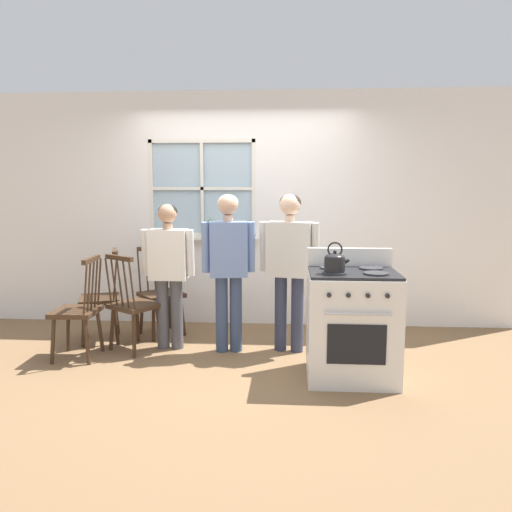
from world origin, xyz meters
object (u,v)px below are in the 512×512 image
Objects in this scene: chair_near_stove at (78,312)px; stove at (352,324)px; person_adult_right at (289,257)px; person_elderly_left at (169,264)px; chair_center_cluster at (161,294)px; potted_plant at (209,231)px; chair_by_window at (133,306)px; person_teen_center at (228,258)px; kettle at (335,262)px; chair_near_wall at (102,299)px.

stove is at bearing 81.23° from chair_near_stove.
person_elderly_left is at bearing -168.04° from person_adult_right.
potted_plant is at bearing 3.69° from chair_center_cluster.
chair_by_window is 0.56m from chair_center_cluster.
person_teen_center is at bearing -4.90° from person_elderly_left.
chair_by_window and chair_near_stove have the same top height.
chair_by_window is 0.67× the size of person_elderly_left.
person_elderly_left is 1.76m from kettle.
chair_near_wall is at bearing 160.66° from person_teen_center.
person_elderly_left is 0.94× the size of person_teen_center.
person_teen_center is at bearing 100.17° from chair_near_stove.
person_elderly_left is 1.20m from person_adult_right.
person_elderly_left is at bearing 166.08° from person_teen_center.
person_teen_center reaches higher than person_elderly_left.
person_teen_center is 1.43× the size of stove.
chair_center_cluster is 2.24m from stove.
chair_center_cluster is 0.67× the size of person_elderly_left.
chair_near_stove is 3.94× the size of kettle.
potted_plant is at bearing -88.14° from chair_by_window.
person_teen_center reaches higher than potted_plant.
chair_by_window is 0.55m from person_elderly_left.
chair_near_stove is 0.67× the size of person_elderly_left.
chair_center_cluster is 1.08m from person_teen_center.
potted_plant reaches higher than chair_near_wall.
potted_plant is (-1.47, 1.56, 0.64)m from stove.
person_elderly_left reaches higher than chair_near_wall.
person_elderly_left is (0.35, 0.09, 0.42)m from chair_by_window.
chair_by_window is at bearing 37.66° from chair_near_wall.
chair_near_stove is 1.76m from potted_plant.
person_teen_center reaches higher than chair_center_cluster.
kettle is at bearing 77.61° from chair_near_stove.
chair_by_window is 0.90× the size of stove.
chair_center_cluster is 0.93m from potted_plant.
chair_near_stove is at bearing -130.47° from potted_plant.
chair_near_wall is 0.54m from chair_near_stove.
person_adult_right is (1.54, 0.08, 0.50)m from chair_by_window.
person_adult_right reaches higher than chair_near_wall.
potted_plant is (0.61, 0.99, 0.66)m from chair_by_window.
potted_plant is (0.27, 0.90, 0.24)m from person_elderly_left.
chair_center_cluster is 0.99m from chair_near_stove.
chair_near_stove is at bearing -20.97° from chair_near_wall.
chair_near_stove is at bearing 63.49° from chair_by_window.
chair_by_window and chair_center_cluster have the same top height.
stove is at bearing -69.02° from chair_center_cluster.
person_elderly_left reaches higher than chair_by_window.
chair_by_window is 1.00× the size of chair_near_wall.
kettle reaches higher than chair_center_cluster.
chair_by_window is at bearing 172.98° from person_teen_center.
stove is 2.23m from potted_plant.
potted_plant reaches higher than kettle.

